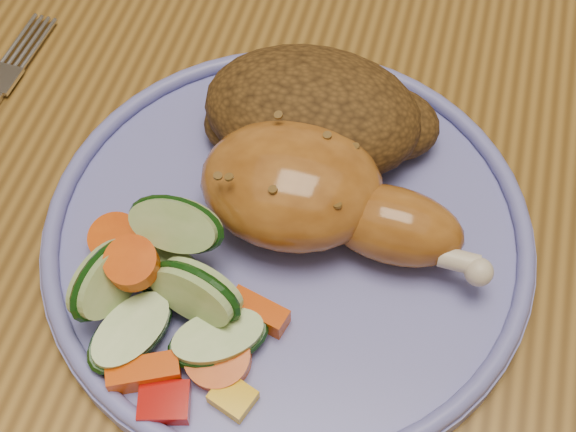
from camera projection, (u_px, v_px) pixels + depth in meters
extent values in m
cube|color=brown|center=(377.00, 174.00, 0.51)|extent=(0.90, 1.40, 0.04)
cylinder|color=#4C2D16|center=(272.00, 163.00, 1.17)|extent=(0.04, 0.04, 0.41)
cylinder|color=#4C2D16|center=(327.00, 0.00, 1.36)|extent=(0.04, 0.04, 0.41)
cylinder|color=#4C2D16|center=(519.00, 215.00, 1.12)|extent=(0.04, 0.04, 0.41)
cylinder|color=#4C2D16|center=(541.00, 38.00, 1.31)|extent=(0.04, 0.04, 0.41)
cylinder|color=#696CBE|center=(288.00, 236.00, 0.46)|extent=(0.28, 0.28, 0.01)
torus|color=#696CBE|center=(288.00, 226.00, 0.45)|extent=(0.27, 0.27, 0.01)
ellipsoid|color=#A66322|center=(292.00, 184.00, 0.43)|extent=(0.11, 0.09, 0.05)
ellipsoid|color=#A66322|center=(393.00, 225.00, 0.43)|extent=(0.08, 0.05, 0.04)
sphere|color=beige|center=(479.00, 272.00, 0.41)|extent=(0.02, 0.02, 0.02)
ellipsoid|color=#4F3313|center=(312.00, 112.00, 0.47)|extent=(0.13, 0.09, 0.06)
ellipsoid|color=#4F3313|center=(386.00, 123.00, 0.47)|extent=(0.06, 0.05, 0.04)
ellipsoid|color=#4F3313|center=(248.00, 125.00, 0.48)|extent=(0.05, 0.05, 0.03)
cube|color=#A50A05|center=(164.00, 402.00, 0.39)|extent=(0.03, 0.03, 0.01)
cube|color=#E5A507|center=(233.00, 397.00, 0.39)|extent=(0.02, 0.02, 0.01)
cylinder|color=#EA5007|center=(218.00, 358.00, 0.40)|extent=(0.03, 0.04, 0.02)
cylinder|color=#EA5007|center=(132.00, 263.00, 0.40)|extent=(0.03, 0.03, 0.02)
cube|color=#EA5007|center=(144.00, 373.00, 0.40)|extent=(0.04, 0.03, 0.01)
cube|color=#EA5007|center=(259.00, 312.00, 0.42)|extent=(0.03, 0.02, 0.01)
cylinder|color=#EA5007|center=(116.00, 240.00, 0.44)|extent=(0.03, 0.03, 0.02)
cylinder|color=#B7D087|center=(130.00, 332.00, 0.40)|extent=(0.06, 0.06, 0.03)
cylinder|color=#B7D087|center=(218.00, 339.00, 0.40)|extent=(0.07, 0.07, 0.02)
cylinder|color=#B7D087|center=(157.00, 269.00, 0.43)|extent=(0.05, 0.05, 0.02)
cylinder|color=#B7D087|center=(107.00, 278.00, 0.41)|extent=(0.05, 0.06, 0.05)
cylinder|color=#B7D087|center=(196.00, 292.00, 0.40)|extent=(0.05, 0.04, 0.05)
cylinder|color=#B7D087|center=(176.00, 224.00, 0.41)|extent=(0.05, 0.05, 0.04)
cube|color=silver|center=(2.00, 79.00, 0.52)|extent=(0.02, 0.07, 0.00)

